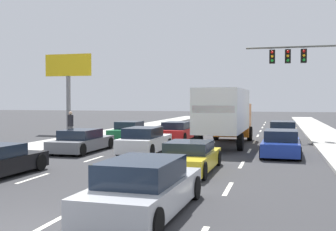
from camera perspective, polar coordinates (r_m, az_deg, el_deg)
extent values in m
plane|color=#333335|center=(33.02, 6.22, -2.67)|extent=(140.00, 140.00, 0.00)
cube|color=#B2AFA8|center=(30.69, -10.97, -2.92)|extent=(2.93, 80.00, 0.14)
cube|color=silver|center=(15.51, -17.91, -8.13)|extent=(0.14, 2.00, 0.01)
cube|color=silver|center=(19.85, -10.07, -5.84)|extent=(0.14, 2.00, 0.01)
cube|color=silver|center=(24.44, -5.13, -4.32)|extent=(0.14, 2.00, 0.01)
cube|color=silver|center=(29.17, -1.79, -3.28)|extent=(0.14, 2.00, 0.01)
cube|color=silver|center=(33.98, 0.61, -2.52)|extent=(0.14, 2.00, 0.01)
cube|color=silver|center=(38.83, 2.41, -1.94)|extent=(0.14, 2.00, 0.01)
cube|color=silver|center=(43.72, 3.81, -1.49)|extent=(0.14, 2.00, 0.01)
cube|color=silver|center=(48.63, 4.92, -1.14)|extent=(0.14, 2.00, 0.01)
cube|color=silver|center=(53.55, 5.83, -0.84)|extent=(0.14, 2.00, 0.01)
cube|color=silver|center=(9.62, -16.87, -14.46)|extent=(0.14, 2.00, 0.01)
cube|color=silver|center=(14.00, -5.95, -9.15)|extent=(0.14, 2.00, 0.01)
cube|color=silver|center=(18.69, -0.50, -6.30)|extent=(0.14, 2.00, 0.01)
cube|color=silver|center=(23.51, 2.71, -4.57)|extent=(0.14, 2.00, 0.01)
cube|color=silver|center=(28.40, 4.81, -3.43)|extent=(0.14, 2.00, 0.01)
cube|color=silver|center=(33.31, 6.29, -2.62)|extent=(0.14, 2.00, 0.01)
cube|color=silver|center=(38.25, 7.39, -2.02)|extent=(0.14, 2.00, 0.01)
cube|color=silver|center=(43.20, 8.24, -1.55)|extent=(0.14, 2.00, 0.01)
cube|color=silver|center=(48.17, 8.91, -1.18)|extent=(0.14, 2.00, 0.01)
cube|color=silver|center=(53.14, 9.46, -0.88)|extent=(0.14, 2.00, 0.01)
cube|color=silver|center=(13.21, 8.19, -9.84)|extent=(0.14, 2.00, 0.01)
cube|color=silver|center=(18.11, 10.01, -6.60)|extent=(0.14, 2.00, 0.01)
cube|color=silver|center=(23.05, 11.03, -4.74)|extent=(0.14, 2.00, 0.01)
cube|color=silver|center=(28.02, 11.69, -3.54)|extent=(0.14, 2.00, 0.01)
cube|color=silver|center=(32.99, 12.15, -2.70)|extent=(0.14, 2.00, 0.01)
cube|color=silver|center=(37.97, 12.49, -2.08)|extent=(0.14, 2.00, 0.01)
cube|color=silver|center=(42.96, 12.75, -1.60)|extent=(0.14, 2.00, 0.01)
cube|color=silver|center=(47.94, 12.96, -1.23)|extent=(0.14, 2.00, 0.01)
cube|color=silver|center=(52.93, 13.13, -0.92)|extent=(0.14, 2.00, 0.01)
cube|color=#196B38|center=(28.88, -5.26, -2.43)|extent=(1.73, 4.18, 0.64)
cube|color=#192333|center=(28.82, -5.29, -1.30)|extent=(1.52, 1.92, 0.50)
cylinder|color=black|center=(30.61, -5.66, -2.44)|extent=(0.22, 0.64, 0.64)
cylinder|color=black|center=(30.08, -2.82, -2.51)|extent=(0.22, 0.64, 0.64)
cylinder|color=black|center=(27.76, -7.90, -2.91)|extent=(0.22, 0.64, 0.64)
cylinder|color=black|center=(27.18, -4.81, -3.01)|extent=(0.22, 0.64, 0.64)
cube|color=slate|center=(22.71, -11.64, -3.78)|extent=(1.83, 4.56, 0.57)
cube|color=#192333|center=(22.51, -11.84, -2.49)|extent=(1.60, 2.23, 0.48)
cylinder|color=black|center=(24.64, -11.61, -3.57)|extent=(0.22, 0.64, 0.64)
cylinder|color=black|center=(23.93, -7.97, -3.71)|extent=(0.22, 0.64, 0.64)
cylinder|color=black|center=(21.62, -15.71, -4.39)|extent=(0.22, 0.64, 0.64)
cylinder|color=black|center=(20.81, -11.67, -4.61)|extent=(0.22, 0.64, 0.64)
cylinder|color=black|center=(18.04, -21.53, -5.74)|extent=(0.25, 0.65, 0.64)
cylinder|color=black|center=(17.04, -17.09, -6.13)|extent=(0.25, 0.65, 0.64)
cube|color=red|center=(28.70, 1.32, -2.45)|extent=(1.90, 4.07, 0.64)
cube|color=#192333|center=(28.36, 1.16, -1.36)|extent=(1.62, 2.09, 0.49)
cylinder|color=black|center=(30.32, 0.56, -2.47)|extent=(0.24, 0.65, 0.64)
cylinder|color=black|center=(29.91, 3.58, -2.54)|extent=(0.24, 0.65, 0.64)
cylinder|color=black|center=(27.55, -1.13, -2.93)|extent=(0.24, 0.65, 0.64)
cylinder|color=black|center=(27.10, 2.18, -3.02)|extent=(0.24, 0.65, 0.64)
cube|color=white|center=(21.85, -3.14, -3.81)|extent=(1.78, 4.32, 0.69)
cube|color=#192333|center=(21.47, -3.43, -2.31)|extent=(1.56, 2.24, 0.50)
cylinder|color=black|center=(23.63, -3.80, -3.77)|extent=(0.22, 0.64, 0.64)
cylinder|color=black|center=(23.16, 0.03, -3.89)|extent=(0.22, 0.64, 0.64)
cylinder|color=black|center=(20.64, -6.70, -4.63)|extent=(0.22, 0.64, 0.64)
cylinder|color=black|center=(20.10, -2.36, -4.80)|extent=(0.22, 0.64, 0.64)
cube|color=white|center=(24.36, 7.53, 0.73)|extent=(2.53, 6.81, 2.42)
cube|color=red|center=(21.04, 6.18, 0.86)|extent=(2.14, 0.09, 0.36)
cube|color=orange|center=(28.82, 8.83, -0.60)|extent=(2.33, 2.24, 2.19)
cylinder|color=black|center=(29.04, 6.59, -2.37)|extent=(0.32, 0.97, 0.96)
cylinder|color=black|center=(28.76, 11.08, -2.44)|extent=(0.32, 0.97, 0.96)
cylinder|color=black|center=(23.33, 4.24, -3.45)|extent=(0.32, 0.97, 0.96)
cylinder|color=black|center=(22.98, 9.83, -3.56)|extent=(0.32, 0.97, 0.96)
cube|color=yellow|center=(16.19, 2.84, -6.11)|extent=(1.91, 4.44, 0.56)
cube|color=#192333|center=(16.20, 2.90, -4.32)|extent=(1.66, 1.98, 0.44)
cylinder|color=black|center=(18.01, 1.29, -5.60)|extent=(0.23, 0.64, 0.64)
cylinder|color=black|center=(17.67, 6.78, -5.77)|extent=(0.23, 0.64, 0.64)
cylinder|color=black|center=(14.84, -1.87, -7.26)|extent=(0.23, 0.64, 0.64)
cylinder|color=black|center=(14.43, 4.77, -7.53)|extent=(0.23, 0.64, 0.64)
cube|color=#B7BABF|center=(10.28, -3.22, -10.64)|extent=(1.95, 4.64, 0.65)
cube|color=#192333|center=(10.00, -3.58, -7.52)|extent=(1.66, 2.42, 0.55)
cylinder|color=black|center=(12.19, -4.17, -9.32)|extent=(0.24, 0.65, 0.64)
cylinder|color=black|center=(11.71, 3.66, -9.79)|extent=(0.24, 0.65, 0.64)
cylinder|color=black|center=(9.11, -12.17, -13.29)|extent=(0.24, 0.65, 0.64)
cylinder|color=black|center=(8.46, -1.81, -14.46)|extent=(0.24, 0.65, 0.64)
cube|color=tan|center=(28.98, 15.39, -2.46)|extent=(1.94, 4.62, 0.66)
cube|color=#192333|center=(29.00, 15.41, -1.29)|extent=(1.65, 2.24, 0.53)
cylinder|color=black|center=(30.74, 13.90, -2.47)|extent=(0.24, 0.65, 0.64)
cylinder|color=black|center=(30.71, 17.02, -2.51)|extent=(0.24, 0.65, 0.64)
cylinder|color=black|center=(27.30, 13.55, -3.04)|extent=(0.24, 0.65, 0.64)
cylinder|color=black|center=(27.26, 17.08, -3.08)|extent=(0.24, 0.65, 0.64)
cube|color=#1E389E|center=(21.48, 15.16, -4.09)|extent=(1.88, 4.60, 0.61)
cube|color=#192333|center=(21.36, 15.17, -2.60)|extent=(1.61, 2.30, 0.51)
cylinder|color=black|center=(23.24, 13.21, -3.92)|extent=(0.24, 0.65, 0.64)
cylinder|color=black|center=(23.21, 17.27, -3.97)|extent=(0.24, 0.65, 0.64)
cylinder|color=black|center=(19.81, 12.67, -4.95)|extent=(0.24, 0.65, 0.64)
cylinder|color=black|center=(19.78, 17.44, -5.01)|extent=(0.24, 0.65, 0.64)
cylinder|color=#595B56|center=(31.18, 17.84, 8.92)|extent=(7.80, 0.14, 0.14)
cube|color=black|center=(31.12, 18.01, 7.73)|extent=(0.40, 0.56, 0.95)
sphere|color=red|center=(30.84, 18.05, 8.34)|extent=(0.20, 0.20, 0.20)
sphere|color=orange|center=(30.81, 18.04, 7.79)|extent=(0.20, 0.20, 0.20)
sphere|color=green|center=(30.78, 18.03, 7.23)|extent=(0.20, 0.20, 0.20)
cube|color=black|center=(31.07, 16.01, 7.76)|extent=(0.40, 0.56, 0.95)
sphere|color=red|center=(30.80, 16.03, 8.37)|extent=(0.20, 0.20, 0.20)
sphere|color=orange|center=(30.77, 16.03, 7.81)|extent=(0.20, 0.20, 0.20)
sphere|color=green|center=(30.74, 16.02, 7.26)|extent=(0.20, 0.20, 0.20)
cube|color=black|center=(31.07, 14.02, 7.78)|extent=(0.40, 0.56, 0.95)
sphere|color=red|center=(30.79, 14.02, 8.39)|extent=(0.20, 0.20, 0.20)
sphere|color=orange|center=(30.76, 14.01, 7.83)|extent=(0.20, 0.20, 0.20)
sphere|color=green|center=(30.73, 14.01, 7.28)|extent=(0.20, 0.20, 0.20)
cylinder|color=slate|center=(36.44, -13.40, 1.50)|extent=(0.36, 0.36, 4.78)
cube|color=yellow|center=(36.56, -13.45, 6.70)|extent=(4.17, 0.20, 1.85)
cylinder|color=#3F3F42|center=(28.60, -13.13, -2.29)|extent=(0.32, 0.32, 0.86)
cylinder|color=black|center=(28.55, -13.15, -0.67)|extent=(0.38, 0.38, 0.76)
sphere|color=tan|center=(28.53, -13.15, 0.32)|extent=(0.23, 0.23, 0.23)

